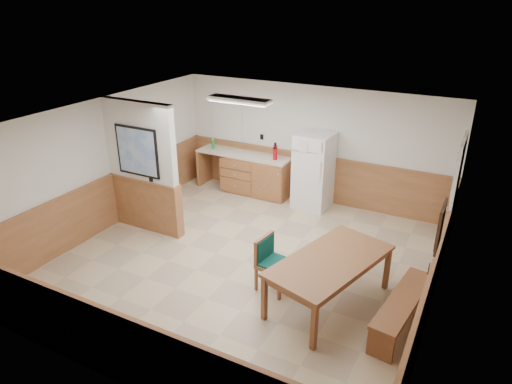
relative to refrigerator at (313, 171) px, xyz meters
The scene contains 20 objects.
ground 2.76m from the refrigerator, 94.31° to the right, with size 6.00×6.00×0.00m, color tan.
ceiling 3.14m from the refrigerator, 94.31° to the right, with size 6.00×6.00×0.02m, color white.
back_wall 0.61m from the refrigerator, 118.15° to the left, with size 6.00×0.02×2.50m, color silver.
right_wall 3.87m from the refrigerator, 43.19° to the right, with size 0.02×6.00×2.50m, color silver.
left_wall 4.16m from the refrigerator, 140.57° to the right, with size 0.02×6.00×2.50m, color silver.
wainscot_back 0.50m from the refrigerator, 119.50° to the left, with size 6.00×0.04×1.00m, color #A86843.
wainscot_right 3.84m from the refrigerator, 43.39° to the right, with size 0.04×6.00×1.00m, color #A86843.
wainscot_left 4.14m from the refrigerator, 140.39° to the right, with size 0.04×6.00×1.00m, color #A86843.
partition_wall 3.48m from the refrigerator, 135.15° to the right, with size 1.50×0.20×2.50m.
kitchen_counter 1.45m from the refrigerator, behind, with size 2.20×0.61×1.00m.
exterior_door 2.87m from the refrigerator, 14.78° to the right, with size 0.07×1.02×2.15m.
kitchen_window 2.44m from the refrigerator, behind, with size 0.80×0.04×1.00m.
wall_painting 4.10m from the refrigerator, 46.63° to the right, with size 0.04×0.50×0.60m.
fluorescent_fixture 2.34m from the refrigerator, 126.89° to the right, with size 1.20×0.30×0.09m.
refrigerator is the anchor object (origin of this frame).
dining_table 3.36m from the refrigerator, 64.78° to the right, with size 1.48×2.15×0.75m.
dining_bench 3.96m from the refrigerator, 50.77° to the right, with size 0.57×1.66×0.45m.
dining_chair 3.11m from the refrigerator, 80.83° to the right, with size 0.73×0.54×0.85m.
fire_extinguisher 0.94m from the refrigerator, behind, with size 0.12×0.12×0.38m.
soap_bottle 2.50m from the refrigerator, behind, with size 0.07×0.07×0.22m, color #18883B.
Camera 1 is at (3.26, -5.81, 4.22)m, focal length 32.00 mm.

